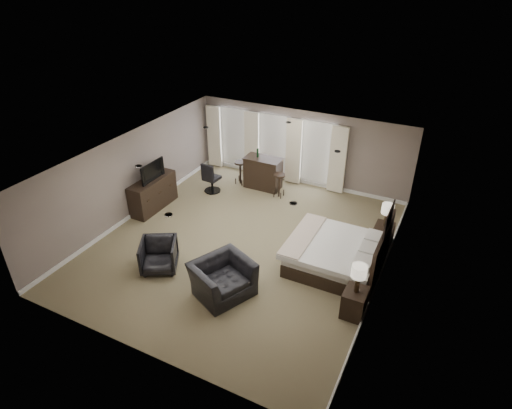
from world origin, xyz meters
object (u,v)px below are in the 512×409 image
at_px(nightstand_near, 354,303).
at_px(bar_stool_right, 279,185).
at_px(dresser, 153,194).
at_px(bar_stool_left, 240,173).
at_px(lamp_near, 358,279).
at_px(lamp_far, 387,215).
at_px(armchair_near, 222,273).
at_px(bar_counter, 263,173).
at_px(nightstand_far, 383,236).
at_px(tv, 151,177).
at_px(bed, 337,243).
at_px(armchair_far, 159,254).
at_px(desk_chair, 212,177).

height_order(nightstand_near, bar_stool_right, bar_stool_right).
relative_size(dresser, bar_stool_left, 2.08).
bearing_deg(lamp_near, lamp_far, 90.00).
bearing_deg(armchair_near, bar_counter, 40.86).
xyz_separation_m(nightstand_near, nightstand_far, (0.00, 2.90, 0.00)).
xyz_separation_m(nightstand_far, tv, (-6.92, -1.12, 0.74)).
bearing_deg(armchair_near, bed, -18.78).
bearing_deg(dresser, bar_stool_right, 36.99).
relative_size(lamp_near, armchair_near, 0.52).
distance_m(tv, bar_stool_left, 3.23).
distance_m(nightstand_near, armchair_far, 4.89).
xyz_separation_m(armchair_far, bar_stool_right, (1.16, 4.84, -0.04)).
height_order(lamp_near, dresser, lamp_near).
bearing_deg(lamp_far, dresser, -170.79).
relative_size(dresser, armchair_far, 1.92).
bearing_deg(armchair_far, bar_stool_left, 65.42).
bearing_deg(bed, bar_stool_left, 145.37).
height_order(nightstand_near, nightstand_far, nightstand_far).
height_order(bar_stool_right, desk_chair, desk_chair).
distance_m(armchair_near, desk_chair, 5.13).
bearing_deg(bar_stool_right, dresser, -143.01).
height_order(nightstand_far, bar_stool_left, bar_stool_left).
distance_m(lamp_far, armchair_near, 4.67).
height_order(nightstand_far, lamp_near, lamp_near).
xyz_separation_m(nightstand_near, bar_stool_right, (-3.68, 4.22, 0.09)).
distance_m(armchair_far, bar_counter, 5.21).
bearing_deg(tv, lamp_far, -80.79).
bearing_deg(lamp_far, nightstand_far, 0.00).
bearing_deg(lamp_far, bar_stool_left, 163.32).
xyz_separation_m(armchair_near, armchair_far, (-1.90, 0.07, -0.12)).
height_order(nightstand_near, bar_stool_left, bar_stool_left).
xyz_separation_m(bar_counter, bar_stool_right, (0.76, -0.35, -0.14)).
bearing_deg(dresser, tv, -90.00).
bearing_deg(lamp_near, dresser, 165.59).
bearing_deg(desk_chair, armchair_far, 107.15).
xyz_separation_m(bed, nightstand_far, (0.89, 1.45, -0.39)).
xyz_separation_m(bed, armchair_near, (-2.06, -2.15, -0.14)).
xyz_separation_m(lamp_near, desk_chair, (-5.85, 3.53, -0.46)).
distance_m(dresser, bar_stool_right, 4.05).
distance_m(lamp_near, bar_stool_right, 5.63).
xyz_separation_m(lamp_near, lamp_far, (0.00, 2.90, -0.01)).
distance_m(nightstand_near, nightstand_far, 2.90).
distance_m(lamp_near, lamp_far, 2.90).
bearing_deg(armchair_far, tv, 101.34).
xyz_separation_m(bed, bar_stool_right, (-2.79, 2.77, -0.31)).
bearing_deg(lamp_near, armchair_near, -166.69).
xyz_separation_m(bed, dresser, (-6.03, 0.33, -0.22)).
height_order(lamp_near, armchair_near, lamp_near).
bearing_deg(bar_stool_left, tv, -121.22).
xyz_separation_m(tv, desk_chair, (1.07, 1.75, -0.54)).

